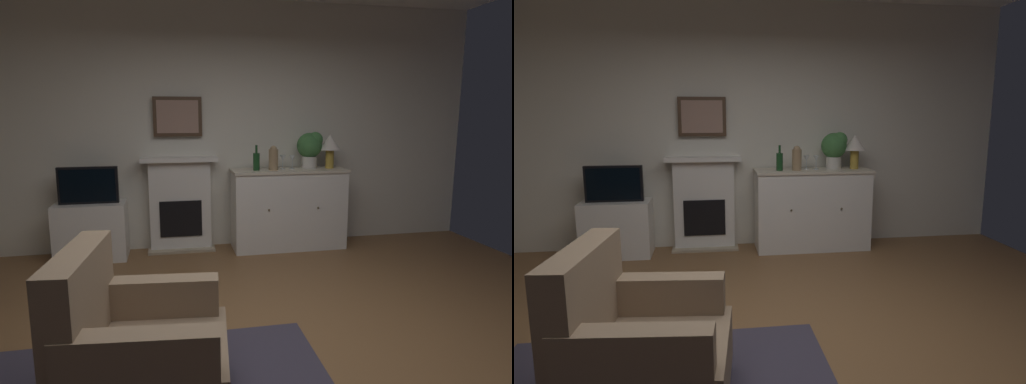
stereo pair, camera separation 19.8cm
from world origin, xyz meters
The scene contains 14 objects.
ground_plane centered at (0.00, 0.00, -0.05)m, with size 6.23×5.45×0.10m, color brown.
wall_rear centered at (0.00, 2.69, 1.44)m, with size 6.23×0.06×2.88m, color silver.
fireplace_unit centered at (-0.54, 2.56, 0.55)m, with size 0.87×0.30×1.10m.
framed_picture centered at (-0.54, 2.61, 1.56)m, with size 0.55×0.04×0.45m.
sideboard_cabinet centered at (0.72, 2.39, 0.48)m, with size 1.35×0.49×0.95m.
table_lamp centered at (1.22, 2.39, 1.23)m, with size 0.26×0.26×0.40m.
wine_bottle centered at (0.32, 2.34, 1.06)m, with size 0.08×0.08×0.29m.
wine_glass_left centered at (0.65, 2.42, 1.07)m, with size 0.07×0.07×0.16m.
wine_glass_center centered at (0.76, 2.40, 1.07)m, with size 0.07×0.07×0.16m.
vase_decorative centered at (0.52, 2.34, 1.09)m, with size 0.11×0.11×0.28m.
tv_cabinet centered at (-1.52, 2.40, 0.31)m, with size 0.75×0.42×0.63m.
tv_set centered at (-1.52, 2.38, 0.83)m, with size 0.62×0.07×0.40m.
potted_plant_small centered at (1.00, 2.43, 1.21)m, with size 0.30×0.30×0.43m.
armchair centered at (-0.85, -0.34, 0.38)m, with size 0.88×0.85×0.92m.
Camera 1 is at (-0.65, -2.46, 1.57)m, focal length 30.23 mm.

